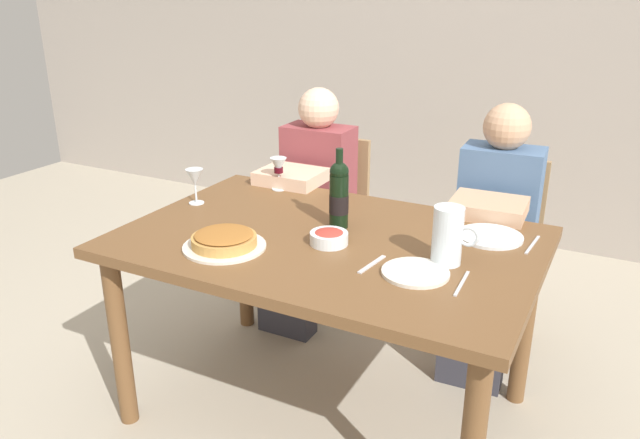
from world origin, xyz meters
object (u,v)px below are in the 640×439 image
Objects in this scene: dining_table at (328,260)px; chair_left at (329,210)px; wine_bottle at (339,195)px; chair_right at (499,240)px; wine_glass_right_diner at (195,179)px; dinner_plate_right_setting at (415,273)px; water_pitcher at (448,239)px; baked_tart at (224,241)px; salad_bowl at (329,237)px; dinner_plate_left_setting at (490,236)px; wine_glass_left_diner at (278,167)px; diner_left at (308,201)px; diner_right at (492,233)px.

dining_table is 1.72× the size of chair_left.
chair_right is at bearing 60.26° from wine_bottle.
dining_table is 1.03m from chair_right.
dining_table is 10.05× the size of wine_glass_right_diner.
dining_table is 6.90× the size of dinner_plate_right_setting.
wine_bottle is (-0.01, 0.11, 0.22)m from dining_table.
water_pitcher reaches higher than baked_tart.
wine_bottle is at bearing 57.62° from chair_right.
dinner_plate_left_setting is (0.50, 0.32, -0.02)m from salad_bowl.
wine_glass_left_diner is at bearing 27.05° from chair_right.
wine_bottle is at bearing 118.54° from chair_left.
wine_glass_left_diner is (-0.89, 0.42, 0.02)m from water_pitcher.
chair_left is (-0.98, 0.65, -0.27)m from dinner_plate_left_setting.
dinner_plate_left_setting is (0.97, -0.13, -0.10)m from wine_glass_left_diner.
chair_left reaches higher than dinner_plate_left_setting.
chair_right is (0.89, 0.51, -0.37)m from wine_glass_left_diner.
water_pitcher is 1.34m from chair_left.
chair_right reaches higher than dining_table.
diner_left reaches higher than dinner_plate_left_setting.
chair_left reaches higher than dining_table.
chair_left is (-0.00, 0.51, -0.37)m from wine_glass_left_diner.
dinner_plate_right_setting is 0.25× the size of chair_left.
wine_bottle is 0.48m from water_pitcher.
dining_table is at bearing -41.70° from wine_glass_left_diner.
baked_tart is 1.19m from diner_right.
wine_glass_left_diner is (-0.17, 0.65, 0.08)m from baked_tart.
dinner_plate_left_setting is at bearing 146.27° from chair_left.
wine_glass_left_diner is at bearing 154.93° from water_pitcher.
diner_left is at bearing -2.82° from diner_right.
dining_table is at bearing 123.43° from diner_left.
dining_table is 4.90× the size of wine_bottle.
wine_glass_left_diner is at bearing 146.76° from dinner_plate_right_setting.
dinner_plate_right_setting is 0.19× the size of diner_right.
salad_bowl is (0.04, -0.16, -0.10)m from wine_bottle.
wine_glass_right_diner is (-0.38, 0.33, 0.08)m from baked_tart.
baked_tart is 0.25× the size of diner_right.
baked_tart is 0.68m from wine_glass_left_diner.
diner_left is (-0.90, 0.69, -0.23)m from water_pitcher.
wine_glass_right_diner is 0.94m from chair_left.
dinner_plate_left_setting is (0.54, 0.16, -0.12)m from wine_bottle.
wine_glass_left_diner is at bearing 136.54° from salad_bowl.
diner_left is (-0.83, 0.82, -0.15)m from dinner_plate_right_setting.
diner_right reaches higher than wine_bottle.
diner_right is (0.73, 0.93, -0.17)m from baked_tart.
salad_bowl is 0.71m from wine_glass_right_diner.
wine_glass_left_diner is 0.98m from diner_right.
dinner_plate_right_setting is at bearing -33.24° from wine_glass_left_diner.
diner_left is at bearing 89.96° from chair_left.
salad_bowl is at bearing -175.18° from water_pitcher.
dinner_plate_right_setting is 1.18m from diner_left.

